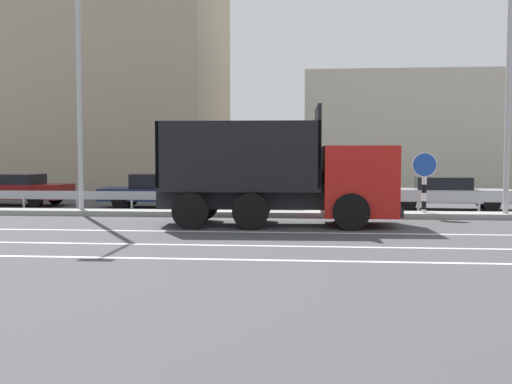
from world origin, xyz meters
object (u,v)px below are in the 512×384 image
at_px(parked_car_2, 13,189).
at_px(parked_car_5, 446,193).
at_px(parked_car_3, 161,191).
at_px(dump_truck, 305,183).
at_px(street_lamp_1, 77,60).
at_px(street_lamp_2, 512,45).
at_px(median_road_sign, 424,182).
at_px(parked_car_4, 298,189).

height_order(parked_car_2, parked_car_5, parked_car_2).
bearing_deg(parked_car_5, parked_car_3, -84.51).
distance_m(parked_car_3, parked_car_5, 11.30).
height_order(dump_truck, street_lamp_1, street_lamp_1).
relative_size(dump_truck, street_lamp_2, 0.70).
distance_m(median_road_sign, parked_car_4, 5.24).
height_order(median_road_sign, street_lamp_2, street_lamp_2).
distance_m(street_lamp_1, parked_car_4, 9.52).
bearing_deg(parked_car_3, parked_car_5, 88.40).
height_order(median_road_sign, parked_car_4, median_road_sign).
bearing_deg(parked_car_4, parked_car_3, -91.80).
distance_m(parked_car_2, parked_car_5, 17.79).
bearing_deg(parked_car_4, parked_car_2, -93.21).
bearing_deg(street_lamp_1, parked_car_5, 13.72).
bearing_deg(street_lamp_2, dump_truck, -160.65).
xyz_separation_m(street_lamp_1, parked_car_5, (13.47, 3.29, -4.80)).
bearing_deg(street_lamp_2, street_lamp_1, 179.11).
distance_m(dump_truck, street_lamp_2, 8.33).
bearing_deg(parked_car_4, dump_truck, 3.11).
xyz_separation_m(street_lamp_1, parked_car_3, (2.17, 3.14, -4.76)).
bearing_deg(parked_car_2, parked_car_4, -89.44).
bearing_deg(parked_car_3, median_road_sign, 70.10).
relative_size(parked_car_4, parked_car_5, 0.78).
relative_size(street_lamp_2, parked_car_2, 2.11).
relative_size(street_lamp_1, parked_car_4, 2.52).
relative_size(median_road_sign, parked_car_4, 0.57).
bearing_deg(parked_car_3, parked_car_4, 86.00).
distance_m(dump_truck, parked_car_5, 8.00).
xyz_separation_m(street_lamp_1, parked_car_2, (-4.32, 3.63, -4.76)).
distance_m(parked_car_2, parked_car_3, 6.51).
relative_size(dump_truck, parked_car_5, 1.43).
height_order(street_lamp_1, street_lamp_2, street_lamp_2).
relative_size(street_lamp_1, street_lamp_2, 0.96).
height_order(median_road_sign, parked_car_3, median_road_sign).
bearing_deg(parked_car_5, street_lamp_2, 24.09).
bearing_deg(median_road_sign, street_lamp_2, -5.34).
relative_size(median_road_sign, parked_car_2, 0.45).
height_order(parked_car_2, parked_car_3, parked_car_3).
xyz_separation_m(street_lamp_2, parked_car_3, (-12.53, 3.37, -4.99)).
bearing_deg(median_road_sign, parked_car_2, 167.55).
xyz_separation_m(median_road_sign, parked_car_5, (1.43, 3.27, -0.54)).
distance_m(parked_car_3, parked_car_4, 5.56).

